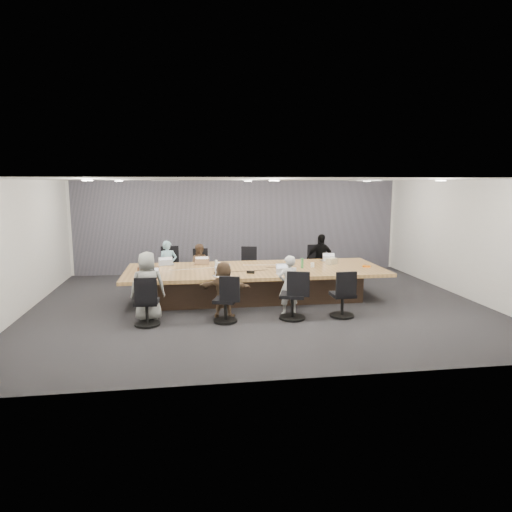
{
  "coord_description": "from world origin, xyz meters",
  "views": [
    {
      "loc": [
        -1.53,
        -9.9,
        2.73
      ],
      "look_at": [
        0.0,
        0.4,
        1.05
      ],
      "focal_mm": 32.0,
      "sensor_mm": 36.0,
      "label": 1
    }
  ],
  "objects": [
    {
      "name": "chair_4",
      "position": [
        -2.36,
        -1.2,
        0.39
      ],
      "size": [
        0.56,
        0.56,
        0.77
      ],
      "primitive_type": null,
      "rotation": [
        0.0,
        0.0,
        -0.07
      ],
      "color": "black",
      "rests_on": "ground"
    },
    {
      "name": "wall_back",
      "position": [
        0.0,
        4.0,
        1.4
      ],
      "size": [
        10.0,
        0.0,
        2.8
      ],
      "primitive_type": "cube",
      "rotation": [
        1.57,
        0.0,
        0.0
      ],
      "color": "silver",
      "rests_on": "ground"
    },
    {
      "name": "wall_left",
      "position": [
        -5.0,
        0.0,
        1.4
      ],
      "size": [
        0.0,
        8.0,
        2.8
      ],
      "primitive_type": "cube",
      "rotation": [
        1.57,
        0.0,
        1.57
      ],
      "color": "silver",
      "rests_on": "ground"
    },
    {
      "name": "wall_right",
      "position": [
        5.0,
        0.0,
        1.4
      ],
      "size": [
        0.0,
        8.0,
        2.8
      ],
      "primitive_type": "cube",
      "rotation": [
        1.57,
        0.0,
        -1.57
      ],
      "color": "silver",
      "rests_on": "ground"
    },
    {
      "name": "laptop_6",
      "position": [
        0.5,
        -0.3,
        0.75
      ],
      "size": [
        0.3,
        0.21,
        0.02
      ],
      "primitive_type": "cube",
      "rotation": [
        0.0,
        0.0,
        0.05
      ],
      "color": "#B2B2B7",
      "rests_on": "conference_table"
    },
    {
      "name": "person_4",
      "position": [
        -2.36,
        -0.85,
        0.7
      ],
      "size": [
        0.72,
        0.51,
        1.39
      ],
      "primitive_type": "imported",
      "rotation": [
        0.0,
        0.0,
        3.24
      ],
      "color": "gray",
      "rests_on": "ground"
    },
    {
      "name": "bottle_clear",
      "position": [
        -0.91,
        0.58,
        0.85
      ],
      "size": [
        0.07,
        0.07,
        0.21
      ],
      "primitive_type": "cylinder",
      "rotation": [
        0.0,
        0.0,
        -0.11
      ],
      "color": "silver",
      "rests_on": "conference_table"
    },
    {
      "name": "person_3",
      "position": [
        1.98,
        1.85,
        0.68
      ],
      "size": [
        0.83,
        0.41,
        1.37
      ],
      "primitive_type": "imported",
      "rotation": [
        0.0,
        0.0,
        6.38
      ],
      "color": "black",
      "rests_on": "ground"
    },
    {
      "name": "curtain",
      "position": [
        0.0,
        3.92,
        1.4
      ],
      "size": [
        9.8,
        0.04,
        2.8
      ],
      "primitive_type": "cube",
      "color": "slate",
      "rests_on": "ground"
    },
    {
      "name": "person_6",
      "position": [
        0.5,
        -0.85,
        0.62
      ],
      "size": [
        0.5,
        0.37,
        1.25
      ],
      "primitive_type": "imported",
      "rotation": [
        0.0,
        0.0,
        3.3
      ],
      "color": "#BDBDBD",
      "rests_on": "ground"
    },
    {
      "name": "chair_3",
      "position": [
        1.98,
        2.2,
        0.41
      ],
      "size": [
        0.58,
        0.58,
        0.81
      ],
      "primitive_type": null,
      "rotation": [
        0.0,
        0.0,
        3.19
      ],
      "color": "black",
      "rests_on": "ground"
    },
    {
      "name": "chair_1",
      "position": [
        -1.24,
        2.2,
        0.37
      ],
      "size": [
        0.51,
        0.51,
        0.74
      ],
      "primitive_type": null,
      "rotation": [
        0.0,
        0.0,
        3.17
      ],
      "color": "black",
      "rests_on": "ground"
    },
    {
      "name": "snack_packet",
      "position": [
        2.65,
        0.27,
        0.76
      ],
      "size": [
        0.22,
        0.19,
        0.04
      ],
      "primitive_type": "cube",
      "rotation": [
        0.0,
        0.0,
        -0.51
      ],
      "color": "orange",
      "rests_on": "conference_table"
    },
    {
      "name": "mug_brown",
      "position": [
        -2.65,
        0.45,
        0.8
      ],
      "size": [
        0.11,
        0.11,
        0.11
      ],
      "primitive_type": "cylinder",
      "rotation": [
        0.0,
        0.0,
        0.13
      ],
      "color": "brown",
      "rests_on": "conference_table"
    },
    {
      "name": "chair_6",
      "position": [
        0.5,
        -1.2,
        0.42
      ],
      "size": [
        0.7,
        0.7,
        0.83
      ],
      "primitive_type": null,
      "rotation": [
        0.0,
        0.0,
        -0.3
      ],
      "color": "black",
      "rests_on": "ground"
    },
    {
      "name": "chair_2",
      "position": [
        0.15,
        2.2,
        0.39
      ],
      "size": [
        0.63,
        0.63,
        0.79
      ],
      "primitive_type": null,
      "rotation": [
        0.0,
        0.0,
        2.92
      ],
      "color": "black",
      "rests_on": "ground"
    },
    {
      "name": "wall_front",
      "position": [
        0.0,
        -4.0,
        1.4
      ],
      "size": [
        10.0,
        0.0,
        2.8
      ],
      "primitive_type": "cube",
      "rotation": [
        -1.57,
        0.0,
        0.0
      ],
      "color": "silver",
      "rests_on": "ground"
    },
    {
      "name": "laptop_1",
      "position": [
        -1.24,
        1.3,
        0.75
      ],
      "size": [
        0.37,
        0.27,
        0.02
      ],
      "primitive_type": "cube",
      "rotation": [
        0.0,
        0.0,
        3.04
      ],
      "color": "#8C6647",
      "rests_on": "conference_table"
    },
    {
      "name": "chair_0",
      "position": [
        -2.08,
        2.2,
        0.44
      ],
      "size": [
        0.66,
        0.66,
        0.88
      ],
      "primitive_type": null,
      "rotation": [
        0.0,
        0.0,
        3.26
      ],
      "color": "black",
      "rests_on": "ground"
    },
    {
      "name": "mic_right",
      "position": [
        0.8,
        0.77,
        0.75
      ],
      "size": [
        0.17,
        0.14,
        0.03
      ],
      "primitive_type": "cube",
      "rotation": [
        0.0,
        0.0,
        0.3
      ],
      "color": "black",
      "rests_on": "conference_table"
    },
    {
      "name": "person_1",
      "position": [
        -1.24,
        1.85,
        0.58
      ],
      "size": [
        0.62,
        0.52,
        1.16
      ],
      "primitive_type": "imported",
      "rotation": [
        0.0,
        0.0,
        6.14
      ],
      "color": "brown",
      "rests_on": "ground"
    },
    {
      "name": "person_0",
      "position": [
        -2.08,
        1.85,
        0.63
      ],
      "size": [
        0.5,
        0.38,
        1.26
      ],
      "primitive_type": "imported",
      "rotation": [
        0.0,
        0.0,
        6.45
      ],
      "color": "#82B0C3",
      "rests_on": "ground"
    },
    {
      "name": "laptop_0",
      "position": [
        -2.08,
        1.3,
        0.75
      ],
      "size": [
        0.37,
        0.28,
        0.02
      ],
      "primitive_type": "cube",
      "rotation": [
        0.0,
        0.0,
        3.28
      ],
      "color": "#B2B2B7",
      "rests_on": "conference_table"
    },
    {
      "name": "cup_white_near",
      "position": [
        1.37,
        0.45,
        0.79
      ],
      "size": [
        0.1,
        0.1,
        0.11
      ],
      "primitive_type": "cylinder",
      "rotation": [
        0.0,
        0.0,
        -0.17
      ],
      "color": "white",
      "rests_on": "conference_table"
    },
    {
      "name": "laptop_5",
      "position": [
        -0.85,
        -0.3,
        0.75
      ],
      "size": [
        0.4,
        0.31,
        0.02
      ],
      "primitive_type": "cube",
      "rotation": [
        0.0,
        0.0,
        0.21
      ],
      "color": "#B2B2B7",
      "rests_on": "conference_table"
    },
    {
      "name": "laptop_4",
      "position": [
        -2.36,
        -0.3,
        0.75
      ],
      "size": [
        0.35,
        0.28,
        0.02
      ],
      "primitive_type": "cube",
      "rotation": [
        0.0,
        0.0,
        0.26
      ],
      "color": "#8C6647",
      "rests_on": "conference_table"
    },
    {
      "name": "conference_table",
      "position": [
        0.0,
        0.5,
        0.4
      ],
      "size": [
        6.0,
        2.2,
        0.74
      ],
      "color": "#37261B",
      "rests_on": "ground"
    },
    {
      "name": "mic_left",
      "position": [
        -0.9,
        0.04,
        0.76
      ],
      "size": [
        0.18,
        0.14,
        0.03
      ],
      "primitive_type": "cube",
      "rotation": [
        0.0,
        0.0,
        0.27
      ],
      "color": "black",
      "rests_on": "conference_table"
    },
    {
      "name": "person_5",
      "position": [
        -0.85,
        -0.85,
        0.58
      ],
      "size": [
        1.13,
        0.59,
        1.16
      ],
      "primitive_type": "imported",
      "rotation": [
        0.0,
        0.0,
        2.9
      ],
      "color": "brown",
      "rests_on": "ground"
    },
    {
      "name": "ceiling",
      "position": [
        0.0,
        0.0,
        2.8
      ],
      "size": [
        10.0,
        8.0,
        0.0
      ],
      "primitive_type": "cube",
      "color": "white",
      "rests_on": "wall_back"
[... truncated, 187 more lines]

